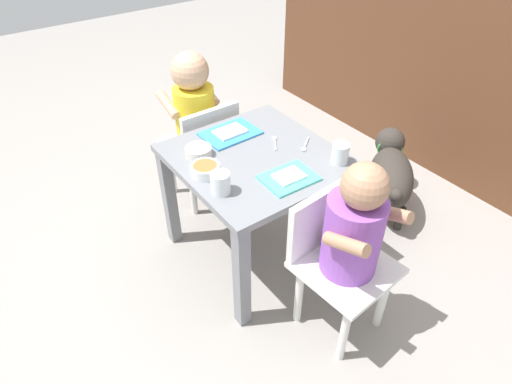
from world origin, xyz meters
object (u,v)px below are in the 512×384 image
Objects in this scene: seated_child_right at (350,233)px; water_cup_right at (221,184)px; food_tray_left at (230,133)px; food_tray_right at (289,177)px; dining_table at (256,175)px; dog at (391,172)px; spoon_by_right_tray at (275,141)px; water_cup_left at (340,155)px; spoon_by_left_tray at (305,146)px; veggie_bowl_near at (199,151)px; cereal_bowl_right_side at (205,169)px; seated_child_left at (196,113)px.

seated_child_right is 9.60× the size of water_cup_right.
food_tray_left and food_tray_right have the same top height.
dining_table is at bearing 116.11° from water_cup_right.
dining_table is 0.26m from water_cup_right.
water_cup_right is (-0.02, -0.86, 0.30)m from dog.
seated_child_right is 7.58× the size of spoon_by_right_tray.
spoon_by_left_tray is (-0.15, -0.03, -0.03)m from water_cup_left.
veggie_bowl_near is at bearing -150.36° from food_tray_right.
veggie_bowl_near is 0.39m from spoon_by_left_tray.
spoon_by_left_tray reaches higher than dog.
seated_child_right is at bearing 18.14° from veggie_bowl_near.
seated_child_left is at bearing 154.39° from cereal_bowl_right_side.
water_cup_left is 0.49m from veggie_bowl_near.
veggie_bowl_near reaches higher than dog.
dining_table is 0.23m from veggie_bowl_near.
dining_table is at bearing -177.94° from food_tray_right.
water_cup_left is at bearing 17.08° from seated_child_left.
water_cup_right is 0.82× the size of spoon_by_left_tray.
dog is at bearing 48.02° from seated_child_left.
water_cup_right is 0.11m from cereal_bowl_right_side.
water_cup_right is 0.72× the size of cereal_bowl_right_side.
cereal_bowl_right_side reaches higher than spoon_by_left_tray.
water_cup_left is 0.15m from spoon_by_left_tray.
seated_child_left is 0.60m from water_cup_right.
water_cup_right reaches higher than spoon_by_right_tray.
seated_child_right is (0.45, 0.02, 0.04)m from dining_table.
water_cup_left is 0.73× the size of cereal_bowl_right_side.
veggie_bowl_near is (-0.32, -0.37, -0.01)m from water_cup_left.
veggie_bowl_near is (0.06, -0.17, 0.01)m from food_tray_left.
food_tray_right is 0.21m from water_cup_left.
dog is (-0.32, 0.62, -0.22)m from seated_child_right.
food_tray_left is at bearing -180.00° from food_tray_right.
food_tray_right is 2.53× the size of water_cup_left.
food_tray_right reaches higher than dog.
spoon_by_left_tray is (0.51, 0.17, 0.03)m from seated_child_left.
seated_child_right is 0.74m from dog.
water_cup_left reaches higher than spoon_by_right_tray.
veggie_bowl_near is (-0.23, 0.05, -0.01)m from water_cup_right.
seated_child_right is 7.83× the size of spoon_by_left_tray.
spoon_by_left_tray reaches higher than dining_table.
dog is 4.85× the size of spoon_by_left_tray.
spoon_by_left_tray is 0.97× the size of spoon_by_right_tray.
dining_table is at bearing -134.09° from water_cup_left.
seated_child_left is 3.30× the size of food_tray_left.
water_cup_right is at bearing -21.82° from seated_child_left.
cereal_bowl_right_side is (0.44, -0.21, 0.05)m from seated_child_left.
food_tray_left is 0.36m from water_cup_right.
food_tray_left is 0.27m from cereal_bowl_right_side.
food_tray_left is 2.28× the size of veggie_bowl_near.
cereal_bowl_right_side is 1.09× the size of spoon_by_right_tray.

